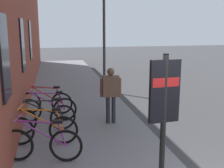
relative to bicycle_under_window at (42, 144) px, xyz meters
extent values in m
plane|color=#38383A|center=(3.77, -3.90, -0.51)|extent=(60.00, 60.00, 0.00)
cube|color=slate|center=(5.77, -1.15, -0.45)|extent=(24.00, 3.50, 0.12)
cube|color=brown|center=(6.77, 0.90, 3.42)|extent=(22.00, 0.60, 7.86)
cube|color=black|center=(-0.23, 0.58, 1.89)|extent=(0.90, 0.06, 1.60)
cube|color=black|center=(3.27, 0.58, 1.89)|extent=(0.90, 0.06, 1.60)
cube|color=black|center=(6.77, 0.58, 1.89)|extent=(0.90, 0.06, 1.60)
torus|color=black|center=(0.13, 0.52, -0.03)|extent=(0.24, 0.71, 0.72)
torus|color=black|center=(-0.13, -0.50, -0.03)|extent=(0.24, 0.71, 0.72)
cylinder|color=#8C338C|center=(0.00, -0.02, 0.25)|extent=(0.29, 0.99, 0.58)
cylinder|color=#8C338C|center=(0.01, 0.06, 0.50)|extent=(0.25, 0.83, 0.09)
cylinder|color=#8C338C|center=(-0.11, -0.43, 0.22)|extent=(0.08, 0.19, 0.51)
cube|color=black|center=(-0.09, -0.35, 0.51)|extent=(0.15, 0.22, 0.06)
cylinder|color=#8C338C|center=(0.12, 0.47, 0.57)|extent=(0.47, 0.14, 0.02)
torus|color=black|center=(0.96, 0.54, -0.03)|extent=(0.17, 0.72, 0.72)
torus|color=black|center=(0.79, -0.49, -0.03)|extent=(0.17, 0.72, 0.72)
cylinder|color=orange|center=(0.87, 0.00, 0.25)|extent=(0.20, 1.01, 0.58)
cylinder|color=orange|center=(0.88, 0.08, 0.50)|extent=(0.17, 0.85, 0.09)
cylinder|color=orange|center=(0.80, -0.42, 0.22)|extent=(0.06, 0.19, 0.51)
cube|color=black|center=(0.82, -0.34, 0.51)|extent=(0.13, 0.21, 0.06)
cylinder|color=orange|center=(0.95, 0.50, 0.57)|extent=(0.48, 0.10, 0.02)
torus|color=black|center=(1.65, 0.52, -0.03)|extent=(0.14, 0.72, 0.72)
torus|color=black|center=(1.77, -0.52, -0.03)|extent=(0.14, 0.72, 0.72)
cylinder|color=black|center=(1.72, -0.02, 0.25)|extent=(0.15, 1.01, 0.58)
cylinder|color=black|center=(1.71, 0.05, 0.50)|extent=(0.13, 0.85, 0.09)
cylinder|color=black|center=(1.76, -0.45, 0.22)|extent=(0.06, 0.19, 0.51)
cube|color=black|center=(1.75, -0.37, 0.51)|extent=(0.12, 0.21, 0.06)
cylinder|color=black|center=(1.66, 0.47, 0.57)|extent=(0.48, 0.08, 0.02)
torus|color=black|center=(2.62, 0.43, -0.03)|extent=(0.13, 0.72, 0.72)
torus|color=black|center=(2.52, -0.62, -0.03)|extent=(0.13, 0.72, 0.72)
cylinder|color=#8C338C|center=(2.57, -0.12, 0.25)|extent=(0.13, 1.02, 0.58)
cylinder|color=#8C338C|center=(2.58, -0.04, 0.50)|extent=(0.12, 0.85, 0.09)
cylinder|color=#8C338C|center=(2.53, -0.54, 0.22)|extent=(0.05, 0.19, 0.51)
cube|color=black|center=(2.54, -0.47, 0.51)|extent=(0.12, 0.21, 0.06)
cylinder|color=#8C338C|center=(2.62, 0.38, 0.57)|extent=(0.48, 0.07, 0.02)
torus|color=black|center=(3.51, 0.46, -0.03)|extent=(0.25, 0.71, 0.72)
torus|color=black|center=(3.23, -0.55, -0.03)|extent=(0.25, 0.71, 0.72)
cylinder|color=#B21E1E|center=(3.37, -0.07, 0.25)|extent=(0.31, 0.99, 0.58)
cylinder|color=#B21E1E|center=(3.39, 0.00, 0.50)|extent=(0.26, 0.83, 0.09)
cylinder|color=#B21E1E|center=(3.25, -0.48, 0.22)|extent=(0.08, 0.19, 0.51)
cube|color=black|center=(3.27, -0.40, 0.51)|extent=(0.15, 0.22, 0.06)
cylinder|color=#B21E1E|center=(3.50, 0.41, 0.57)|extent=(0.47, 0.15, 0.02)
cylinder|color=black|center=(-1.36, -2.15, 0.81)|extent=(0.10, 0.10, 2.40)
cube|color=black|center=(-1.36, -2.15, 1.36)|extent=(0.12, 0.55, 1.10)
cube|color=red|center=(-1.36, -2.15, 1.53)|extent=(0.13, 0.50, 0.16)
cylinder|color=#26262D|center=(2.03, -2.03, 0.02)|extent=(0.12, 0.12, 0.82)
cylinder|color=#26262D|center=(2.04, -1.86, 0.02)|extent=(0.12, 0.12, 0.82)
cube|color=brown|center=(2.03, -1.94, 0.74)|extent=(0.27, 0.49, 0.61)
sphere|color=brown|center=(2.03, -1.94, 1.16)|extent=(0.22, 0.22, 0.22)
cylinder|color=brown|center=(2.01, -2.21, 0.70)|extent=(0.10, 0.10, 0.55)
cylinder|color=brown|center=(2.05, -1.67, 0.70)|extent=(0.10, 0.10, 0.55)
cylinder|color=#333338|center=(6.47, -2.60, 1.94)|extent=(0.12, 0.12, 4.66)
camera|label=1|loc=(-5.64, -0.28, 2.46)|focal=44.08mm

